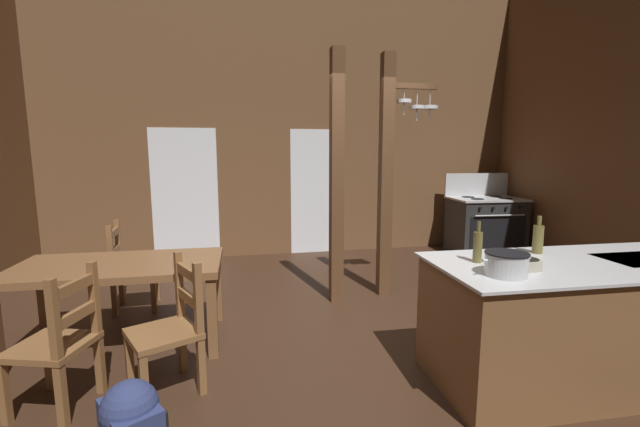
{
  "coord_description": "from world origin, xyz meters",
  "views": [
    {
      "loc": [
        -0.98,
        -3.24,
        1.69
      ],
      "look_at": [
        -0.14,
        0.68,
        1.08
      ],
      "focal_mm": 23.04,
      "sensor_mm": 36.0,
      "label": 1
    }
  ],
  "objects_px": {
    "stove_range": "(485,225)",
    "mixing_bowl_on_counter": "(526,264)",
    "bottle_tall_on_counter": "(538,239)",
    "dining_table": "(120,273)",
    "ladderback_chair_at_table_end": "(59,343)",
    "ladderback_chair_near_window": "(171,329)",
    "stockpot_on_counter": "(506,264)",
    "kitchen_island": "(577,322)",
    "ladderback_chair_by_post": "(130,268)",
    "bottle_short_on_counter": "(478,246)"
  },
  "relations": [
    {
      "from": "stockpot_on_counter",
      "to": "bottle_tall_on_counter",
      "type": "xyz_separation_m",
      "value": [
        0.61,
        0.46,
        0.04
      ]
    },
    {
      "from": "kitchen_island",
      "to": "stove_range",
      "type": "relative_size",
      "value": 1.66
    },
    {
      "from": "kitchen_island",
      "to": "dining_table",
      "type": "xyz_separation_m",
      "value": [
        -3.42,
        1.31,
        0.2
      ]
    },
    {
      "from": "ladderback_chair_at_table_end",
      "to": "mixing_bowl_on_counter",
      "type": "distance_m",
      "value": 3.13
    },
    {
      "from": "kitchen_island",
      "to": "ladderback_chair_by_post",
      "type": "height_order",
      "value": "ladderback_chair_by_post"
    },
    {
      "from": "ladderback_chair_near_window",
      "to": "ladderback_chair_by_post",
      "type": "distance_m",
      "value": 1.83
    },
    {
      "from": "ladderback_chair_by_post",
      "to": "stockpot_on_counter",
      "type": "relative_size",
      "value": 2.8
    },
    {
      "from": "kitchen_island",
      "to": "ladderback_chair_at_table_end",
      "type": "relative_size",
      "value": 2.31
    },
    {
      "from": "stove_range",
      "to": "ladderback_chair_at_table_end",
      "type": "height_order",
      "value": "stove_range"
    },
    {
      "from": "ladderback_chair_near_window",
      "to": "bottle_tall_on_counter",
      "type": "bearing_deg",
      "value": -4.42
    },
    {
      "from": "kitchen_island",
      "to": "ladderback_chair_near_window",
      "type": "height_order",
      "value": "ladderback_chair_near_window"
    },
    {
      "from": "dining_table",
      "to": "ladderback_chair_near_window",
      "type": "distance_m",
      "value": 0.99
    },
    {
      "from": "ladderback_chair_by_post",
      "to": "stockpot_on_counter",
      "type": "distance_m",
      "value": 3.71
    },
    {
      "from": "ladderback_chair_by_post",
      "to": "kitchen_island",
      "type": "bearing_deg",
      "value": -31.91
    },
    {
      "from": "ladderback_chair_near_window",
      "to": "ladderback_chair_at_table_end",
      "type": "distance_m",
      "value": 0.69
    },
    {
      "from": "bottle_tall_on_counter",
      "to": "kitchen_island",
      "type": "bearing_deg",
      "value": -63.31
    },
    {
      "from": "bottle_tall_on_counter",
      "to": "bottle_short_on_counter",
      "type": "height_order",
      "value": "bottle_short_on_counter"
    },
    {
      "from": "kitchen_island",
      "to": "stove_range",
      "type": "height_order",
      "value": "stove_range"
    },
    {
      "from": "ladderback_chair_near_window",
      "to": "ladderback_chair_by_post",
      "type": "relative_size",
      "value": 1.0
    },
    {
      "from": "ladderback_chair_near_window",
      "to": "bottle_short_on_counter",
      "type": "distance_m",
      "value": 2.25
    },
    {
      "from": "kitchen_island",
      "to": "ladderback_chair_by_post",
      "type": "relative_size",
      "value": 2.31
    },
    {
      "from": "stove_range",
      "to": "ladderback_chair_at_table_end",
      "type": "distance_m",
      "value": 6.16
    },
    {
      "from": "stove_range",
      "to": "stockpot_on_counter",
      "type": "xyz_separation_m",
      "value": [
        -2.43,
        -3.81,
        0.5
      ]
    },
    {
      "from": "ladderback_chair_near_window",
      "to": "stockpot_on_counter",
      "type": "height_order",
      "value": "stockpot_on_counter"
    },
    {
      "from": "ladderback_chair_at_table_end",
      "to": "kitchen_island",
      "type": "bearing_deg",
      "value": -6.62
    },
    {
      "from": "ladderback_chair_by_post",
      "to": "bottle_short_on_counter",
      "type": "bearing_deg",
      "value": -36.44
    },
    {
      "from": "stove_range",
      "to": "mixing_bowl_on_counter",
      "type": "bearing_deg",
      "value": -120.73
    },
    {
      "from": "bottle_tall_on_counter",
      "to": "bottle_short_on_counter",
      "type": "bearing_deg",
      "value": -167.24
    },
    {
      "from": "dining_table",
      "to": "ladderback_chair_by_post",
      "type": "relative_size",
      "value": 1.81
    },
    {
      "from": "dining_table",
      "to": "ladderback_chair_at_table_end",
      "type": "xyz_separation_m",
      "value": [
        -0.16,
        -0.9,
        -0.2
      ]
    },
    {
      "from": "mixing_bowl_on_counter",
      "to": "stockpot_on_counter",
      "type": "bearing_deg",
      "value": -155.49
    },
    {
      "from": "stove_range",
      "to": "stockpot_on_counter",
      "type": "relative_size",
      "value": 3.89
    },
    {
      "from": "bottle_short_on_counter",
      "to": "stockpot_on_counter",
      "type": "bearing_deg",
      "value": -90.82
    },
    {
      "from": "stockpot_on_counter",
      "to": "mixing_bowl_on_counter",
      "type": "distance_m",
      "value": 0.26
    },
    {
      "from": "mixing_bowl_on_counter",
      "to": "bottle_tall_on_counter",
      "type": "relative_size",
      "value": 0.67
    },
    {
      "from": "dining_table",
      "to": "ladderback_chair_by_post",
      "type": "distance_m",
      "value": 0.93
    },
    {
      "from": "ladderback_chair_by_post",
      "to": "bottle_tall_on_counter",
      "type": "relative_size",
      "value": 3.23
    },
    {
      "from": "stove_range",
      "to": "mixing_bowl_on_counter",
      "type": "xyz_separation_m",
      "value": [
        -2.2,
        -3.7,
        0.46
      ]
    },
    {
      "from": "bottle_tall_on_counter",
      "to": "dining_table",
      "type": "bearing_deg",
      "value": 162.55
    },
    {
      "from": "ladderback_chair_by_post",
      "to": "bottle_tall_on_counter",
      "type": "xyz_separation_m",
      "value": [
        3.41,
        -1.93,
        0.57
      ]
    },
    {
      "from": "dining_table",
      "to": "bottle_short_on_counter",
      "type": "bearing_deg",
      "value": -23.66
    },
    {
      "from": "kitchen_island",
      "to": "ladderback_chair_by_post",
      "type": "distance_m",
      "value": 4.18
    },
    {
      "from": "dining_table",
      "to": "stockpot_on_counter",
      "type": "xyz_separation_m",
      "value": [
        2.66,
        -1.49,
        0.33
      ]
    },
    {
      "from": "ladderback_chair_at_table_end",
      "to": "dining_table",
      "type": "bearing_deg",
      "value": 79.72
    },
    {
      "from": "mixing_bowl_on_counter",
      "to": "bottle_tall_on_counter",
      "type": "height_order",
      "value": "bottle_tall_on_counter"
    },
    {
      "from": "dining_table",
      "to": "ladderback_chair_near_window",
      "type": "relative_size",
      "value": 1.81
    },
    {
      "from": "dining_table",
      "to": "bottle_tall_on_counter",
      "type": "bearing_deg",
      "value": -17.45
    },
    {
      "from": "bottle_tall_on_counter",
      "to": "ladderback_chair_at_table_end",
      "type": "bearing_deg",
      "value": 177.81
    },
    {
      "from": "stove_range",
      "to": "ladderback_chair_by_post",
      "type": "distance_m",
      "value": 5.41
    },
    {
      "from": "ladderback_chair_at_table_end",
      "to": "bottle_tall_on_counter",
      "type": "height_order",
      "value": "bottle_tall_on_counter"
    }
  ]
}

